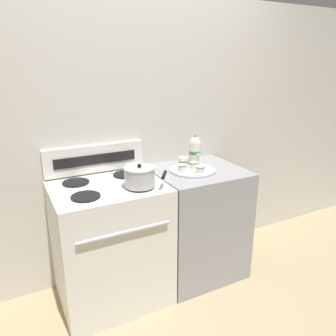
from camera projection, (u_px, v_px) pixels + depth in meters
ground_plane at (155, 282)px, 2.67m from camera, size 6.00×6.00×0.00m
wall_back at (136, 142)px, 2.61m from camera, size 6.00×0.05×2.20m
stove at (111, 243)px, 2.37m from camera, size 0.76×0.65×0.92m
control_panel at (95, 159)px, 2.44m from camera, size 0.75×0.05×0.21m
side_counter at (197, 222)px, 2.70m from camera, size 0.69×0.62×0.91m
saucepan at (140, 177)px, 2.17m from camera, size 0.29×0.26×0.16m
serving_tray at (192, 170)px, 2.53m from camera, size 0.36×0.36×0.01m
teapot at (195, 151)px, 2.60m from camera, size 0.09×0.15×0.25m
teacup_left at (182, 168)px, 2.46m from camera, size 0.10×0.10×0.06m
teacup_right at (194, 165)px, 2.52m from camera, size 0.10×0.10×0.06m
teacup_front at (200, 170)px, 2.42m from camera, size 0.10×0.10×0.06m
creamer_jug at (183, 161)px, 2.62m from camera, size 0.07×0.07×0.06m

